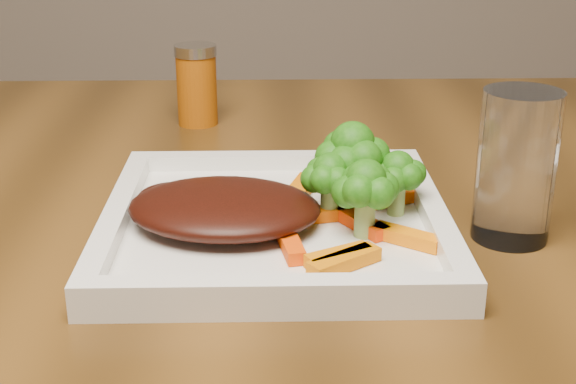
{
  "coord_description": "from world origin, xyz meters",
  "views": [
    {
      "loc": [
        0.09,
        -0.8,
        1.02
      ],
      "look_at": [
        0.1,
        -0.22,
        0.79
      ],
      "focal_mm": 50.0,
      "sensor_mm": 36.0,
      "label": 1
    }
  ],
  "objects_px": {
    "plate": "(276,228)",
    "spice_shaker": "(197,85)",
    "steak": "(224,208)",
    "drinking_glass": "(516,167)"
  },
  "relations": [
    {
      "from": "plate",
      "to": "drinking_glass",
      "type": "bearing_deg",
      "value": -2.7
    },
    {
      "from": "plate",
      "to": "spice_shaker",
      "type": "bearing_deg",
      "value": 105.67
    },
    {
      "from": "plate",
      "to": "steak",
      "type": "xyz_separation_m",
      "value": [
        -0.04,
        -0.01,
        0.02
      ]
    },
    {
      "from": "steak",
      "to": "spice_shaker",
      "type": "distance_m",
      "value": 0.32
    },
    {
      "from": "steak",
      "to": "drinking_glass",
      "type": "relative_size",
      "value": 1.27
    },
    {
      "from": "plate",
      "to": "drinking_glass",
      "type": "distance_m",
      "value": 0.19
    },
    {
      "from": "steak",
      "to": "spice_shaker",
      "type": "xyz_separation_m",
      "value": [
        -0.05,
        0.32,
        0.02
      ]
    },
    {
      "from": "steak",
      "to": "drinking_glass",
      "type": "height_order",
      "value": "drinking_glass"
    },
    {
      "from": "steak",
      "to": "spice_shaker",
      "type": "height_order",
      "value": "spice_shaker"
    },
    {
      "from": "steak",
      "to": "drinking_glass",
      "type": "xyz_separation_m",
      "value": [
        0.23,
        -0.0,
        0.03
      ]
    }
  ]
}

